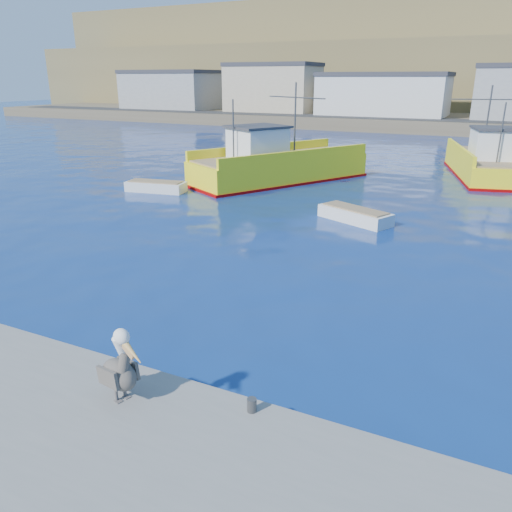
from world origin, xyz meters
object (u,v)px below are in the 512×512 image
Objects in this scene: trawler_yellow_b at (485,163)px; skiff_left at (156,187)px; skiff_mid at (355,216)px; pelican at (120,369)px; trawler_yellow_a at (277,165)px.

trawler_yellow_b is 2.99× the size of skiff_left.
skiff_mid is 2.36× the size of pelican.
trawler_yellow_a is 8.65m from skiff_left.
pelican is (13.27, -18.99, 0.98)m from skiff_left.
skiff_mid is at bearing -5.72° from skiff_left.
trawler_yellow_a reaches higher than pelican.
pelican is (7.61, -25.46, 0.11)m from trawler_yellow_a.
pelican is at bearing -55.05° from skiff_left.
trawler_yellow_a is 15.55m from trawler_yellow_b.
skiff_left is at bearing 124.95° from pelican.
skiff_mid is 17.66m from pelican.
trawler_yellow_b reaches higher than pelican.
pelican is at bearing -99.40° from trawler_yellow_b.
pelican is at bearing -90.73° from skiff_mid.
trawler_yellow_a is at bearing 106.63° from pelican.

